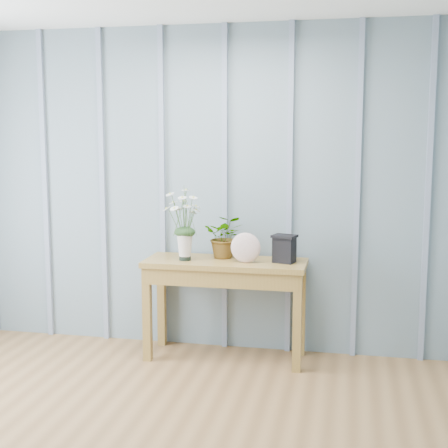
% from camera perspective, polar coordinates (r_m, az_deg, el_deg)
% --- Properties ---
extents(room_shell, '(4.00, 4.50, 2.50)m').
position_cam_1_polar(room_shell, '(3.59, -8.31, 13.06)').
color(room_shell, gray).
rests_on(room_shell, ground).
extents(sideboard, '(1.20, 0.45, 0.75)m').
position_cam_1_polar(sideboard, '(4.66, 0.12, -4.72)').
color(sideboard, olive).
rests_on(sideboard, ground).
extents(daisy_vase, '(0.39, 0.29, 0.55)m').
position_cam_1_polar(daisy_vase, '(4.59, -3.62, 0.87)').
color(daisy_vase, black).
rests_on(daisy_vase, sideboard).
extents(spider_plant, '(0.31, 0.27, 0.33)m').
position_cam_1_polar(spider_plant, '(4.71, 0.09, -1.14)').
color(spider_plant, '#1B3818').
rests_on(spider_plant, sideboard).
extents(felt_disc_vessel, '(0.22, 0.07, 0.22)m').
position_cam_1_polar(felt_disc_vessel, '(4.53, 1.99, -2.18)').
color(felt_disc_vessel, '#995E64').
rests_on(felt_disc_vessel, sideboard).
extents(carved_box, '(0.20, 0.17, 0.20)m').
position_cam_1_polar(carved_box, '(4.56, 5.54, -2.24)').
color(carved_box, black).
rests_on(carved_box, sideboard).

